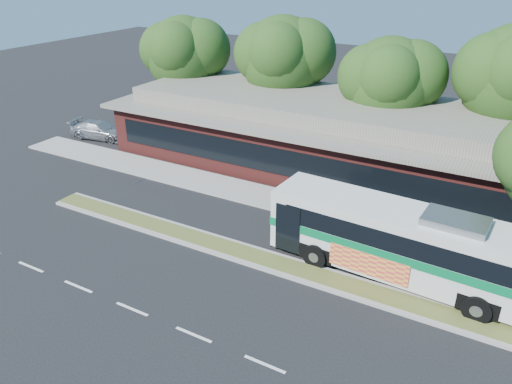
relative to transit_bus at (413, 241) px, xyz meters
The scene contains 10 objects.
ground 6.76m from the transit_bus, 158.25° to the right, with size 120.00×120.00×0.00m, color black.
median_strip 6.55m from the transit_bus, 163.34° to the right, with size 26.00×1.10×0.15m, color #535C27.
sidewalk 7.46m from the transit_bus, 146.41° to the left, with size 44.00×2.60×0.12m, color gray.
parking_lot 25.27m from the transit_bus, 162.45° to the left, with size 14.00×12.00×0.01m, color black.
plaza_building 12.18m from the transit_bus, 119.62° to the left, with size 33.20×11.20×4.45m.
tree_bg_a 24.54m from the transit_bus, 148.27° to the left, with size 6.47×5.80×8.63m.
tree_bg_b 19.11m from the transit_bus, 132.49° to the left, with size 6.69×6.00×9.00m.
tree_bg_c 14.03m from the transit_bus, 109.93° to the left, with size 6.24×5.60×8.26m.
transit_bus is the anchor object (origin of this frame).
sedan 25.97m from the transit_bus, 164.73° to the left, with size 1.88×4.63×1.34m, color #9C9EA2.
Camera 1 is at (9.07, -16.37, 12.76)m, focal length 35.00 mm.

